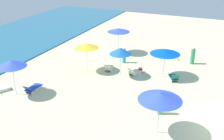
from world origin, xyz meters
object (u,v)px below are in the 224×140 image
(lounge_chair_4_0, at_px, (33,88))
(lounge_chair_4_1, at_px, (1,88))
(lounge_chair_3_0, at_px, (135,72))
(umbrella_6, at_px, (165,52))
(umbrella_1, at_px, (160,96))
(umbrella_5, at_px, (119,30))
(umbrella_3, at_px, (120,51))
(lounge_chair_3_1, at_px, (109,68))
(umbrella_2, at_px, (86,46))
(lounge_chair_6_0, at_px, (174,77))
(beachgoer_0, at_px, (193,56))
(cooler_box_0, at_px, (140,70))
(beachgoer_3, at_px, (160,104))
(beach_ball_1, at_px, (177,59))
(umbrella_4, at_px, (12,63))
(beachgoer_1, at_px, (124,56))

(lounge_chair_4_0, height_order, lounge_chair_4_1, lounge_chair_4_1)
(lounge_chair_3_0, xyz_separation_m, lounge_chair_4_0, (-5.93, 5.96, 0.01))
(lounge_chair_3_0, xyz_separation_m, lounge_chair_4_1, (-6.90, 8.17, -0.02))
(lounge_chair_3_0, bearing_deg, umbrella_6, -142.47)
(umbrella_1, xyz_separation_m, umbrella_5, (11.59, 7.27, 0.03))
(umbrella_3, bearing_deg, lounge_chair_3_1, 63.27)
(umbrella_2, height_order, lounge_chair_6_0, umbrella_2)
(beachgoer_0, bearing_deg, umbrella_6, -148.22)
(cooler_box_0, bearing_deg, beachgoer_3, -177.31)
(lounge_chair_4_0, distance_m, beachgoer_0, 14.52)
(lounge_chair_3_0, bearing_deg, lounge_chair_4_0, 68.31)
(lounge_chair_6_0, xyz_separation_m, beach_ball_1, (4.65, 0.64, -0.13))
(beachgoer_0, bearing_deg, cooler_box_0, -168.48)
(beachgoer_3, distance_m, cooler_box_0, 6.61)
(beach_ball_1, bearing_deg, lounge_chair_3_0, 151.64)
(umbrella_4, relative_size, cooler_box_0, 6.06)
(lounge_chair_4_1, bearing_deg, umbrella_6, -115.39)
(umbrella_3, xyz_separation_m, lounge_chair_4_0, (-5.17, 4.96, -1.98))
(lounge_chair_4_0, height_order, umbrella_6, umbrella_6)
(umbrella_3, bearing_deg, beach_ball_1, -32.84)
(umbrella_3, relative_size, umbrella_5, 0.96)
(lounge_chair_4_0, relative_size, beachgoer_1, 0.98)
(beachgoer_3, bearing_deg, lounge_chair_4_0, -83.51)
(lounge_chair_4_1, distance_m, lounge_chair_6_0, 13.50)
(umbrella_4, distance_m, beachgoer_3, 10.55)
(umbrella_4, xyz_separation_m, umbrella_5, (11.31, -3.41, -0.04))
(lounge_chair_3_1, distance_m, lounge_chair_6_0, 5.67)
(beach_ball_1, bearing_deg, lounge_chair_3_1, 134.78)
(umbrella_4, bearing_deg, beach_ball_1, -38.70)
(umbrella_2, bearing_deg, beach_ball_1, -49.34)
(umbrella_1, xyz_separation_m, lounge_chair_6_0, (7.37, 0.63, -2.16))
(umbrella_4, bearing_deg, umbrella_1, -91.53)
(lounge_chair_3_0, height_order, lounge_chair_4_1, lounge_chair_4_1)
(cooler_box_0, height_order, beach_ball_1, cooler_box_0)
(lounge_chair_3_0, height_order, lounge_chair_3_1, lounge_chair_3_1)
(umbrella_1, distance_m, beachgoer_3, 2.67)
(lounge_chair_3_1, distance_m, umbrella_6, 5.15)
(umbrella_1, bearing_deg, lounge_chair_6_0, 4.90)
(beachgoer_1, bearing_deg, lounge_chair_4_1, -151.92)
(lounge_chair_4_1, distance_m, cooler_box_0, 11.36)
(beachgoer_3, distance_m, beach_ball_1, 10.06)
(umbrella_6, relative_size, beachgoer_1, 1.61)
(umbrella_6, height_order, beachgoer_3, umbrella_6)
(lounge_chair_3_1, bearing_deg, lounge_chair_4_1, 38.45)
(beachgoer_1, xyz_separation_m, beach_ball_1, (2.71, -4.47, -0.59))
(lounge_chair_3_0, relative_size, beach_ball_1, 5.44)
(umbrella_1, height_order, lounge_chair_6_0, umbrella_1)
(beachgoer_1, distance_m, beachgoer_3, 9.04)
(umbrella_1, distance_m, umbrella_3, 8.05)
(lounge_chair_6_0, bearing_deg, umbrella_1, 69.15)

